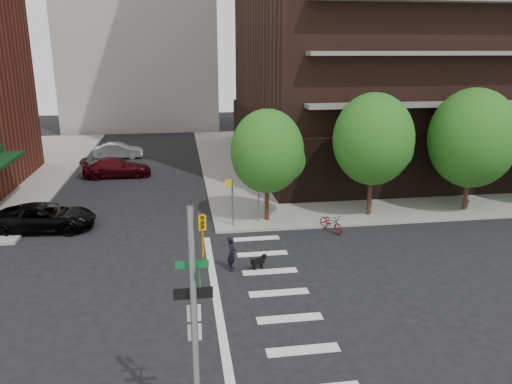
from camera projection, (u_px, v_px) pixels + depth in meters
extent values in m
plane|color=black|center=(204.00, 298.00, 19.47)|extent=(120.00, 120.00, 0.00)
cube|color=gray|center=(419.00, 157.00, 44.78)|extent=(39.00, 33.00, 0.15)
cube|color=silver|center=(303.00, 350.00, 16.11)|extent=(2.40, 0.50, 0.01)
cube|color=silver|center=(290.00, 318.00, 18.01)|extent=(2.40, 0.50, 0.01)
cube|color=silver|center=(279.00, 293.00, 19.91)|extent=(2.40, 0.50, 0.01)
cube|color=silver|center=(270.00, 272.00, 21.81)|extent=(2.40, 0.50, 0.01)
cube|color=silver|center=(262.00, 254.00, 23.71)|extent=(2.40, 0.50, 0.01)
cube|color=silver|center=(256.00, 239.00, 25.61)|extent=(2.40, 0.50, 0.01)
cube|color=silver|center=(216.00, 297.00, 19.54)|extent=(0.30, 13.00, 0.01)
cube|color=black|center=(392.00, 134.00, 44.32)|extent=(25.50, 25.50, 4.00)
cylinder|color=#301E11|center=(267.00, 200.00, 27.77)|extent=(0.24, 0.24, 2.30)
sphere|color=#235B19|center=(267.00, 151.00, 27.02)|extent=(4.00, 4.00, 4.00)
cylinder|color=#301E11|center=(370.00, 193.00, 28.61)|extent=(0.24, 0.24, 2.60)
sphere|color=#235B19|center=(373.00, 139.00, 27.76)|extent=(4.50, 4.50, 4.50)
cylinder|color=#301E11|center=(466.00, 191.00, 29.53)|extent=(0.24, 0.24, 2.30)
sphere|color=#235B19|center=(473.00, 138.00, 28.66)|extent=(5.00, 5.00, 5.00)
cylinder|color=slate|center=(195.00, 331.00, 11.40)|extent=(0.16, 0.16, 6.00)
imported|color=gold|center=(203.00, 237.00, 10.81)|extent=(0.16, 0.20, 1.00)
cube|color=#0A5926|center=(192.00, 264.00, 11.11)|extent=(0.75, 0.02, 0.18)
cube|color=#0A5926|center=(199.00, 277.00, 11.05)|extent=(0.02, 0.75, 0.18)
cube|color=black|center=(193.00, 293.00, 11.27)|extent=(0.90, 0.02, 0.28)
cube|color=silver|center=(194.00, 313.00, 11.41)|extent=(0.32, 0.02, 0.42)
cube|color=silver|center=(195.00, 332.00, 11.55)|extent=(0.32, 0.02, 0.42)
cylinder|color=slate|center=(233.00, 202.00, 26.78)|extent=(0.10, 0.10, 2.60)
cube|color=gold|center=(229.00, 183.00, 26.44)|extent=(0.32, 0.25, 0.32)
cylinder|color=slate|center=(259.00, 202.00, 27.53)|extent=(0.08, 0.08, 2.20)
cube|color=gold|center=(259.00, 187.00, 27.13)|extent=(0.64, 0.02, 0.64)
imported|color=black|center=(45.00, 217.00, 26.65)|extent=(2.76, 5.38, 1.45)
imported|color=#3E080E|center=(117.00, 167.00, 37.84)|extent=(2.24, 5.17, 1.48)
imported|color=#B4B7BD|center=(119.00, 151.00, 44.37)|extent=(1.48, 4.22, 1.39)
imported|color=maroon|center=(331.00, 222.00, 26.56)|extent=(1.25, 1.96, 0.97)
imported|color=black|center=(232.00, 254.00, 21.78)|extent=(0.65, 0.52, 1.55)
cube|color=black|center=(258.00, 261.00, 21.96)|extent=(0.63, 0.42, 0.24)
cube|color=black|center=(264.00, 256.00, 22.09)|extent=(0.22, 0.20, 0.18)
cylinder|color=black|center=(262.00, 266.00, 22.11)|extent=(0.06, 0.06, 0.26)
cylinder|color=black|center=(254.00, 267.00, 21.95)|extent=(0.06, 0.06, 0.26)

